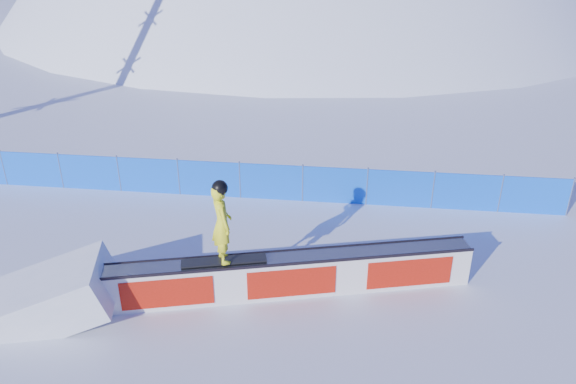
# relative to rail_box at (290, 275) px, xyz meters

# --- Properties ---
(ground) EXTENTS (160.00, 160.00, 0.00)m
(ground) POSITION_rel_rail_box_xyz_m (-3.19, 0.40, -0.52)
(ground) COLOR white
(ground) RESTS_ON ground
(snow_hill) EXTENTS (64.00, 64.00, 64.00)m
(snow_hill) POSITION_rel_rail_box_xyz_m (-3.19, 42.40, -18.52)
(snow_hill) COLOR white
(snow_hill) RESTS_ON ground
(safety_fence) EXTENTS (22.05, 0.05, 1.30)m
(safety_fence) POSITION_rel_rail_box_xyz_m (-3.19, 4.90, 0.09)
(safety_fence) COLOR blue
(safety_fence) RESTS_ON ground
(rail_box) EXTENTS (8.58, 2.87, 1.05)m
(rail_box) POSITION_rel_rail_box_xyz_m (0.00, 0.00, 0.00)
(rail_box) COLOR white
(rail_box) RESTS_ON ground
(snow_ramp) EXTENTS (3.28, 2.51, 1.81)m
(snow_ramp) POSITION_rel_rail_box_xyz_m (-5.26, -1.43, -0.52)
(snow_ramp) COLOR white
(snow_ramp) RESTS_ON ground
(snowboarder) EXTENTS (1.96, 0.84, 2.02)m
(snowboarder) POSITION_rel_rail_box_xyz_m (-1.47, -0.40, 1.53)
(snowboarder) COLOR black
(snowboarder) RESTS_ON rail_box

